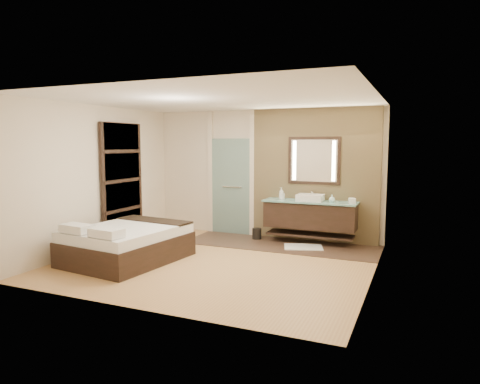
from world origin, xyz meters
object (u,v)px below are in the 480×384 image
at_px(bed, 127,243).
at_px(waste_bin, 257,234).
at_px(mirror_unit, 314,161).
at_px(vanity, 310,215).

height_order(bed, waste_bin, bed).
bearing_deg(mirror_unit, waste_bin, -164.50).
height_order(vanity, bed, vanity).
xyz_separation_m(bed, waste_bin, (1.46, 2.39, -0.18)).
bearing_deg(vanity, mirror_unit, 90.00).
relative_size(mirror_unit, waste_bin, 4.48).
xyz_separation_m(vanity, bed, (-2.56, -2.46, -0.28)).
bearing_deg(waste_bin, bed, -121.35).
relative_size(vanity, waste_bin, 7.82).
bearing_deg(bed, vanity, 50.33).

